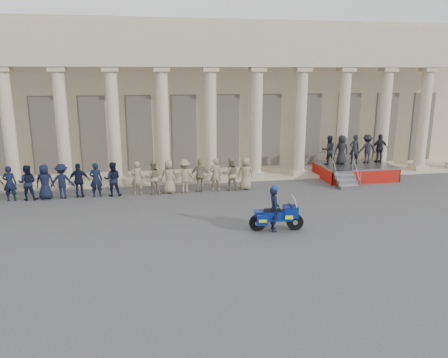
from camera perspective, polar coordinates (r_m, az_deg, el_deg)
ground at (r=17.05m, az=-1.93°, el=-6.90°), size 90.00×90.00×0.00m
building at (r=30.65m, az=-6.17°, el=10.90°), size 40.00×12.50×9.00m
officer_rank at (r=22.59m, az=-19.43°, el=-0.23°), size 18.11×0.65×1.72m
reviewing_stand at (r=26.40m, az=16.68°, el=3.00°), size 4.13×3.96×2.50m
motorcycle at (r=17.12m, az=6.92°, el=-4.81°), size 2.13×0.93×1.37m
rider at (r=17.00m, az=6.57°, el=-3.81°), size 0.49×0.68×1.83m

